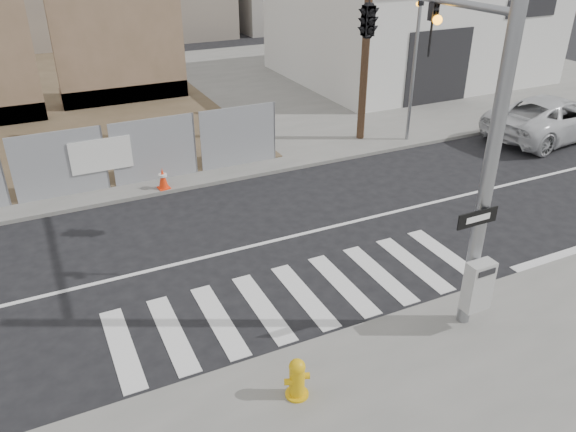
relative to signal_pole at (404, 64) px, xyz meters
name	(u,v)px	position (x,y,z in m)	size (l,w,h in m)	color
ground	(260,244)	(-2.49, 2.05, -4.78)	(100.00, 100.00, 0.00)	black
sidewalk_far	(139,103)	(-2.49, 16.05, -4.72)	(50.00, 20.00, 0.12)	slate
signal_pole	(404,64)	(0.00, 0.00, 0.00)	(0.96, 5.87, 7.00)	gray
far_signal_pole	(416,48)	(5.51, 6.65, -1.30)	(0.16, 0.20, 5.60)	gray
concrete_wall_right	(118,28)	(-2.99, 16.13, -1.40)	(5.50, 1.30, 8.00)	brown
auto_shop	(409,28)	(11.50, 15.01, -2.25)	(12.00, 10.20, 5.95)	silver
fire_hydrant	(297,378)	(-4.01, -3.14, -4.28)	(0.53, 0.53, 0.78)	gold
suv	(553,117)	(10.82, 4.70, -3.99)	(2.64, 5.72, 1.59)	silver
traffic_cone_d	(163,178)	(-3.90, 6.27, -4.33)	(0.38, 0.38, 0.67)	#FF340D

